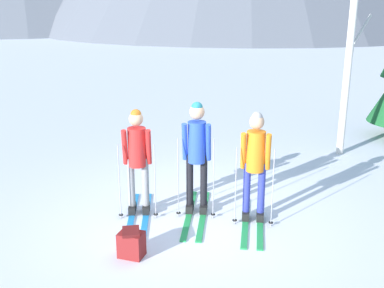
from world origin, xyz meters
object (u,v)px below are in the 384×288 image
at_px(skier_in_red, 137,156).
at_px(backpack_on_snow_front, 131,243).
at_px(skier_in_blue, 197,153).
at_px(birch_tree_tall, 348,68).
at_px(skier_in_orange, 255,163).

relative_size(skier_in_red, backpack_on_snow_front, 4.30).
xyz_separation_m(skier_in_blue, backpack_on_snow_front, (-1.05, -1.18, -0.81)).
distance_m(skier_in_red, backpack_on_snow_front, 1.52).
bearing_deg(skier_in_red, backpack_on_snow_front, -96.60).
xyz_separation_m(skier_in_blue, birch_tree_tall, (3.63, 2.53, 0.88)).
bearing_deg(skier_in_red, skier_in_orange, -16.66).
distance_m(skier_in_blue, backpack_on_snow_front, 1.78).
relative_size(skier_in_red, skier_in_orange, 0.99).
bearing_deg(skier_in_orange, backpack_on_snow_front, -157.04).
distance_m(skier_in_red, skier_in_blue, 0.91).
bearing_deg(skier_in_orange, skier_in_red, 163.34).
relative_size(skier_in_red, skier_in_blue, 0.94).
height_order(skier_in_blue, birch_tree_tall, birch_tree_tall).
height_order(skier_in_red, skier_in_orange, skier_in_orange).
relative_size(skier_in_orange, backpack_on_snow_front, 4.34).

